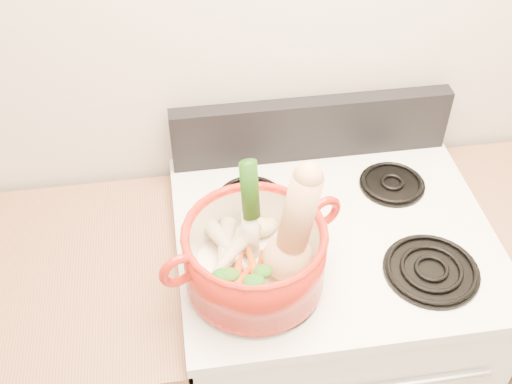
{
  "coord_description": "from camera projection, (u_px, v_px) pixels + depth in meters",
  "views": [
    {
      "loc": [
        -0.36,
        0.35,
        2.11
      ],
      "look_at": [
        -0.22,
        1.25,
        1.26
      ],
      "focal_mm": 45.0,
      "sensor_mm": 36.0,
      "label": 1
    }
  ],
  "objects": [
    {
      "name": "wall_back",
      "position": [
        313.0,
        33.0,
        1.6
      ],
      "size": [
        3.5,
        0.02,
        2.6
      ],
      "primitive_type": "cube",
      "color": "beige",
      "rests_on": "floor"
    },
    {
      "name": "leek",
      "position": [
        251.0,
        210.0,
        1.38
      ],
      "size": [
        0.06,
        0.09,
        0.26
      ],
      "primitive_type": "cylinder",
      "rotation": [
        -0.16,
        0.0,
        0.21
      ],
      "color": "silver",
      "rests_on": "dutch_oven"
    },
    {
      "name": "parsnip_3",
      "position": [
        222.0,
        264.0,
        1.39
      ],
      "size": [
        0.14,
        0.14,
        0.05
      ],
      "primitive_type": "cone",
      "rotation": [
        1.66,
        0.0,
        -0.77
      ],
      "color": "beige",
      "rests_on": "dutch_oven"
    },
    {
      "name": "squash",
      "position": [
        289.0,
        228.0,
        1.33
      ],
      "size": [
        0.17,
        0.13,
        0.3
      ],
      "primitive_type": null,
      "rotation": [
        0.0,
        0.14,
        0.11
      ],
      "color": "tan",
      "rests_on": "dutch_oven"
    },
    {
      "name": "ginger",
      "position": [
        259.0,
        228.0,
        1.5
      ],
      "size": [
        0.08,
        0.06,
        0.04
      ],
      "primitive_type": "ellipsoid",
      "rotation": [
        0.0,
        0.0,
        -0.1
      ],
      "color": "tan",
      "rests_on": "dutch_oven"
    },
    {
      "name": "burner_front_left",
      "position": [
        270.0,
        289.0,
        1.44
      ],
      "size": [
        0.22,
        0.22,
        0.02
      ],
      "primitive_type": "cylinder",
      "color": "black",
      "rests_on": "cooktop"
    },
    {
      "name": "carrot_1",
      "position": [
        237.0,
        276.0,
        1.38
      ],
      "size": [
        0.07,
        0.16,
        0.04
      ],
      "primitive_type": "cone",
      "rotation": [
        1.66,
        0.0,
        -0.3
      ],
      "color": "#D84C0A",
      "rests_on": "dutch_oven"
    },
    {
      "name": "control_backsplash",
      "position": [
        311.0,
        129.0,
        1.74
      ],
      "size": [
        0.76,
        0.05,
        0.18
      ],
      "primitive_type": "cube",
      "color": "black",
      "rests_on": "cooktop"
    },
    {
      "name": "dutch_oven",
      "position": [
        255.0,
        256.0,
        1.4
      ],
      "size": [
        0.4,
        0.4,
        0.15
      ],
      "primitive_type": "cylinder",
      "rotation": [
        0.0,
        0.0,
        0.35
      ],
      "color": "#AC1B0E",
      "rests_on": "burner_front_left"
    },
    {
      "name": "parsnip_1",
      "position": [
        227.0,
        259.0,
        1.41
      ],
      "size": [
        0.18,
        0.21,
        0.07
      ],
      "primitive_type": "cone",
      "rotation": [
        1.66,
        0.0,
        -0.67
      ],
      "color": "beige",
      "rests_on": "dutch_oven"
    },
    {
      "name": "pot_handle_right",
      "position": [
        324.0,
        212.0,
        1.43
      ],
      "size": [
        0.09,
        0.05,
        0.09
      ],
      "primitive_type": "torus",
      "rotation": [
        1.57,
        0.0,
        0.35
      ],
      "color": "#AC1B0E",
      "rests_on": "dutch_oven"
    },
    {
      "name": "carrot_2",
      "position": [
        254.0,
        270.0,
        1.39
      ],
      "size": [
        0.04,
        0.17,
        0.04
      ],
      "primitive_type": "cone",
      "rotation": [
        1.66,
        0.0,
        0.08
      ],
      "color": "orange",
      "rests_on": "dutch_oven"
    },
    {
      "name": "carrot_0",
      "position": [
        258.0,
        284.0,
        1.38
      ],
      "size": [
        0.08,
        0.18,
        0.05
      ],
      "primitive_type": "cone",
      "rotation": [
        1.66,
        0.0,
        -0.26
      ],
      "color": "#C43D09",
      "rests_on": "dutch_oven"
    },
    {
      "name": "burner_back_left",
      "position": [
        251.0,
        198.0,
        1.66
      ],
      "size": [
        0.17,
        0.17,
        0.02
      ],
      "primitive_type": "cylinder",
      "color": "black",
      "rests_on": "cooktop"
    },
    {
      "name": "pot_handle_left",
      "position": [
        179.0,
        270.0,
        1.3
      ],
      "size": [
        0.09,
        0.05,
        0.09
      ],
      "primitive_type": "torus",
      "rotation": [
        1.57,
        0.0,
        0.35
      ],
      "color": "#AC1B0E",
      "rests_on": "dutch_oven"
    },
    {
      "name": "cooktop",
      "position": [
        334.0,
        235.0,
        1.59
      ],
      "size": [
        0.78,
        0.67,
        0.03
      ],
      "primitive_type": "cube",
      "color": "white",
      "rests_on": "stove_body"
    },
    {
      "name": "stove_body",
      "position": [
        321.0,
        343.0,
        1.92
      ],
      "size": [
        0.76,
        0.65,
        0.92
      ],
      "primitive_type": "cube",
      "color": "white",
      "rests_on": "floor"
    },
    {
      "name": "parsnip_2",
      "position": [
        229.0,
        247.0,
        1.43
      ],
      "size": [
        0.14,
        0.2,
        0.06
      ],
      "primitive_type": "cone",
      "rotation": [
        1.66,
        0.0,
        0.49
      ],
      "color": "beige",
      "rests_on": "dutch_oven"
    },
    {
      "name": "burner_back_right",
      "position": [
        392.0,
        183.0,
        1.7
      ],
      "size": [
        0.17,
        0.17,
        0.02
      ],
      "primitive_type": "cylinder",
      "color": "black",
      "rests_on": "cooktop"
    },
    {
      "name": "burner_front_right",
      "position": [
        431.0,
        269.0,
        1.48
      ],
      "size": [
        0.22,
        0.22,
        0.02
      ],
      "primitive_type": "cylinder",
      "color": "black",
      "rests_on": "cooktop"
    },
    {
      "name": "parsnip_0",
      "position": [
        223.0,
        262.0,
        1.42
      ],
      "size": [
        0.09,
        0.23,
        0.06
      ],
      "primitive_type": "cone",
      "rotation": [
        1.66,
        0.0,
        -0.23
      ],
      "color": "beige",
      "rests_on": "dutch_oven"
    },
    {
      "name": "carrot_3",
      "position": [
        237.0,
        285.0,
        1.36
      ],
      "size": [
        0.11,
        0.13,
        0.04
      ],
      "primitive_type": "cone",
      "rotation": [
        1.66,
        0.0,
        -0.69
      ],
      "color": "#DC480B",
      "rests_on": "dutch_oven"
    }
  ]
}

